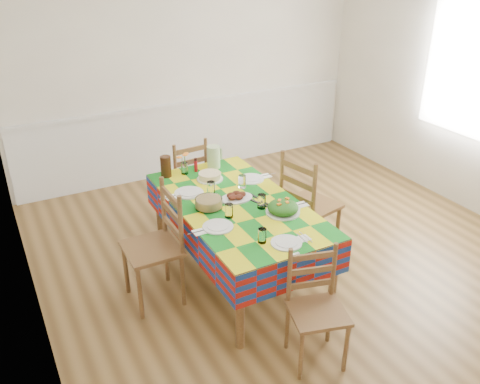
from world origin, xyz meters
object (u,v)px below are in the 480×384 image
(dining_table, at_px, (237,211))
(green_pitcher, at_px, (214,157))
(chair_left, at_px, (157,247))
(tea_pitcher, at_px, (166,166))
(chair_far, at_px, (186,180))
(chair_right, at_px, (307,206))
(meat_platter, at_px, (236,197))
(chair_near, at_px, (316,309))

(dining_table, bearing_deg, green_pitcher, 78.90)
(chair_left, bearing_deg, tea_pitcher, 153.48)
(chair_far, distance_m, chair_right, 1.37)
(meat_platter, height_order, chair_near, chair_near)
(chair_right, bearing_deg, chair_far, 18.90)
(green_pitcher, relative_size, chair_left, 0.22)
(dining_table, relative_size, green_pitcher, 8.36)
(green_pitcher, distance_m, chair_left, 1.21)
(dining_table, distance_m, chair_near, 1.17)
(meat_platter, bearing_deg, chair_right, -6.17)
(tea_pitcher, distance_m, chair_left, 0.94)
(green_pitcher, bearing_deg, dining_table, -101.10)
(dining_table, relative_size, chair_near, 2.15)
(dining_table, xyz_separation_m, chair_near, (0.01, -1.15, -0.21))
(chair_near, distance_m, chair_right, 1.35)
(chair_far, bearing_deg, meat_platter, 86.64)
(green_pitcher, height_order, chair_far, green_pitcher)
(tea_pitcher, bearing_deg, chair_left, -116.44)
(tea_pitcher, height_order, chair_near, tea_pitcher)
(chair_left, relative_size, chair_right, 0.97)
(tea_pitcher, distance_m, chair_far, 0.61)
(meat_platter, bearing_deg, chair_left, -175.11)
(green_pitcher, height_order, chair_near, green_pitcher)
(meat_platter, distance_m, chair_right, 0.73)
(chair_near, relative_size, chair_right, 0.83)
(meat_platter, height_order, green_pitcher, green_pitcher)
(tea_pitcher, height_order, chair_right, chair_right)
(chair_far, height_order, chair_right, chair_right)
(green_pitcher, height_order, chair_right, chair_right)
(meat_platter, distance_m, green_pitcher, 0.72)
(dining_table, distance_m, chair_left, 0.74)
(chair_left, bearing_deg, chair_near, 32.37)
(dining_table, bearing_deg, chair_far, 89.83)
(dining_table, xyz_separation_m, tea_pitcher, (-0.33, 0.79, 0.18))
(meat_platter, relative_size, chair_left, 0.29)
(chair_near, bearing_deg, meat_platter, 104.40)
(meat_platter, bearing_deg, tea_pitcher, 116.43)
(chair_near, distance_m, chair_far, 2.30)
(meat_platter, bearing_deg, chair_far, 91.33)
(green_pitcher, xyz_separation_m, chair_left, (-0.87, -0.77, -0.33))
(dining_table, distance_m, chair_far, 1.16)
(chair_near, bearing_deg, tea_pitcher, 115.23)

